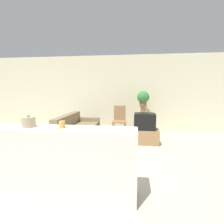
{
  "coord_description": "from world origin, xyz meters",
  "views": [
    {
      "loc": [
        1.11,
        -2.88,
        1.49
      ],
      "look_at": [
        0.45,
        2.07,
        0.85
      ],
      "focal_mm": 28.0,
      "sensor_mm": 36.0,
      "label": 1
    }
  ],
  "objects_px": {
    "wooden_chair": "(119,119)",
    "decorative_bowl": "(29,122)",
    "television": "(144,121)",
    "potted_plant": "(143,98)",
    "couch": "(77,132)"
  },
  "relations": [
    {
      "from": "wooden_chair",
      "to": "decorative_bowl",
      "type": "distance_m",
      "value": 3.65
    },
    {
      "from": "television",
      "to": "potted_plant",
      "type": "height_order",
      "value": "potted_plant"
    },
    {
      "from": "television",
      "to": "potted_plant",
      "type": "relative_size",
      "value": 1.13
    },
    {
      "from": "potted_plant",
      "to": "wooden_chair",
      "type": "bearing_deg",
      "value": -165.61
    },
    {
      "from": "couch",
      "to": "television",
      "type": "distance_m",
      "value": 1.92
    },
    {
      "from": "wooden_chair",
      "to": "potted_plant",
      "type": "relative_size",
      "value": 1.86
    },
    {
      "from": "television",
      "to": "wooden_chair",
      "type": "distance_m",
      "value": 1.19
    },
    {
      "from": "couch",
      "to": "wooden_chair",
      "type": "xyz_separation_m",
      "value": [
        1.11,
        1.01,
        0.24
      ]
    },
    {
      "from": "couch",
      "to": "television",
      "type": "height_order",
      "value": "television"
    },
    {
      "from": "couch",
      "to": "potted_plant",
      "type": "relative_size",
      "value": 3.39
    },
    {
      "from": "couch",
      "to": "television",
      "type": "xyz_separation_m",
      "value": [
        1.88,
        0.11,
        0.34
      ]
    },
    {
      "from": "couch",
      "to": "potted_plant",
      "type": "distance_m",
      "value": 2.43
    },
    {
      "from": "television",
      "to": "potted_plant",
      "type": "xyz_separation_m",
      "value": [
        0.0,
        1.1,
        0.59
      ]
    },
    {
      "from": "couch",
      "to": "decorative_bowl",
      "type": "bearing_deg",
      "value": -86.55
    },
    {
      "from": "potted_plant",
      "to": "decorative_bowl",
      "type": "relative_size",
      "value": 2.81
    }
  ]
}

